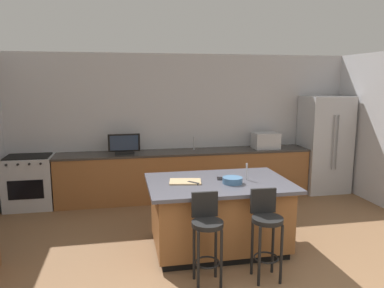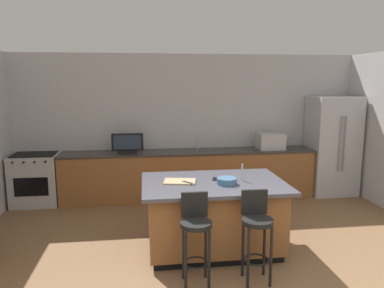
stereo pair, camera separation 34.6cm
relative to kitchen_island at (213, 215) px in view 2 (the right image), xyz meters
name	(u,v)px [view 2 (the right image)]	position (x,y,z in m)	size (l,w,h in m)	color
wall_back	(189,125)	(-0.01, 2.53, 0.87)	(6.96, 0.12, 2.67)	#BCBCC1
counter_back	(189,175)	(-0.05, 2.15, -0.01)	(4.66, 0.62, 0.90)	brown
kitchen_island	(213,215)	(0.00, 0.00, 0.00)	(1.81, 1.22, 0.91)	black
refrigerator	(332,146)	(2.73, 2.10, 0.48)	(0.87, 0.73, 1.88)	#B7BABF
range_oven	(36,179)	(-2.78, 2.15, -0.01)	(0.80, 0.63, 0.92)	#B7BABF
microwave	(271,141)	(1.51, 2.15, 0.58)	(0.48, 0.36, 0.30)	#B7BABF
tv_monitor	(128,144)	(-1.16, 2.10, 0.60)	(0.56, 0.16, 0.36)	black
sink_faucet_back	(198,144)	(0.13, 2.25, 0.55)	(0.02, 0.02, 0.24)	#B2B2B7
sink_faucet_island	(242,172)	(0.37, 0.00, 0.55)	(0.02, 0.02, 0.22)	#B2B2B7
bar_stool_left	(196,231)	(-0.34, -0.79, 0.13)	(0.34, 0.34, 0.99)	black
bar_stool_right	(256,228)	(0.32, -0.81, 0.14)	(0.34, 0.34, 1.00)	black
fruit_bowl	(227,181)	(0.14, -0.12, 0.48)	(0.25, 0.25, 0.08)	#3F668C
cell_phone	(215,179)	(0.05, 0.12, 0.45)	(0.07, 0.15, 0.01)	black
tv_remote	(188,183)	(-0.34, -0.05, 0.45)	(0.04, 0.17, 0.02)	black
cutting_board	(180,181)	(-0.43, 0.04, 0.45)	(0.40, 0.27, 0.02)	tan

